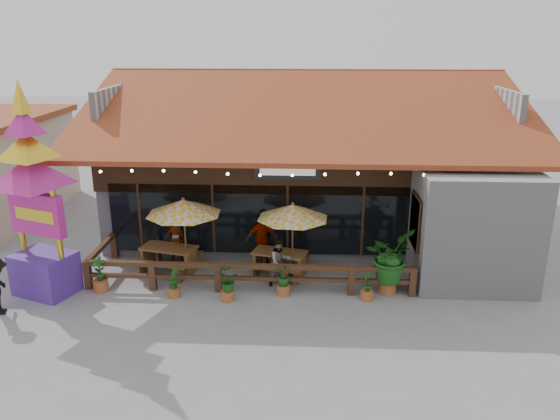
# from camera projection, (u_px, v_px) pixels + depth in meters

# --- Properties ---
(ground) EXTENTS (100.00, 100.00, 0.00)m
(ground) POSITION_uv_depth(u_px,v_px,m) (301.00, 286.00, 16.91)
(ground) COLOR gray
(ground) RESTS_ON ground
(restaurant_building) EXTENTS (15.50, 14.73, 6.09)m
(restaurant_building) POSITION_uv_depth(u_px,v_px,m) (310.00, 166.00, 22.48)
(restaurant_building) COLOR #AFAFB4
(restaurant_building) RESTS_ON ground
(patio_railing) EXTENTS (10.00, 2.60, 0.92)m
(patio_railing) POSITION_uv_depth(u_px,v_px,m) (227.00, 270.00, 16.57)
(patio_railing) COLOR #482C19
(patio_railing) RESTS_ON ground
(umbrella_left) EXTENTS (3.08, 3.08, 2.56)m
(umbrella_left) POSITION_uv_depth(u_px,v_px,m) (184.00, 207.00, 17.16)
(umbrella_left) COLOR brown
(umbrella_left) RESTS_ON ground
(umbrella_right) EXTENTS (2.91, 2.91, 2.45)m
(umbrella_right) POSITION_uv_depth(u_px,v_px,m) (293.00, 212.00, 17.05)
(umbrella_right) COLOR brown
(umbrella_right) RESTS_ON ground
(picnic_table_left) EXTENTS (2.10, 1.92, 0.86)m
(picnic_table_left) POSITION_uv_depth(u_px,v_px,m) (169.00, 255.00, 17.76)
(picnic_table_left) COLOR brown
(picnic_table_left) RESTS_ON ground
(picnic_table_right) EXTENTS (2.01, 1.84, 0.82)m
(picnic_table_right) POSITION_uv_depth(u_px,v_px,m) (280.00, 259.00, 17.49)
(picnic_table_right) COLOR brown
(picnic_table_right) RESTS_ON ground
(thai_sign_tower) EXTENTS (3.24, 3.24, 6.78)m
(thai_sign_tower) POSITION_uv_depth(u_px,v_px,m) (32.00, 177.00, 15.39)
(thai_sign_tower) COLOR #4D2894
(thai_sign_tower) RESTS_ON ground
(tropical_plant) EXTENTS (1.78, 1.86, 1.98)m
(tropical_plant) POSITION_uv_depth(u_px,v_px,m) (389.00, 258.00, 16.12)
(tropical_plant) COLOR #965029
(tropical_plant) RESTS_ON ground
(diner_a) EXTENTS (0.65, 0.52, 1.57)m
(diner_a) POSITION_uv_depth(u_px,v_px,m) (176.00, 240.00, 18.48)
(diner_a) COLOR #371F11
(diner_a) RESTS_ON ground
(diner_b) EXTENTS (0.93, 0.87, 1.52)m
(diner_b) POSITION_uv_depth(u_px,v_px,m) (280.00, 262.00, 16.78)
(diner_b) COLOR #371F11
(diner_b) RESTS_ON ground
(diner_c) EXTENTS (1.09, 0.50, 1.82)m
(diner_c) POSITION_uv_depth(u_px,v_px,m) (263.00, 239.00, 18.20)
(diner_c) COLOR #371F11
(diner_c) RESTS_ON ground
(planter_a) EXTENTS (0.45, 0.45, 1.11)m
(planter_a) POSITION_uv_depth(u_px,v_px,m) (100.00, 277.00, 16.42)
(planter_a) COLOR #965029
(planter_a) RESTS_ON ground
(planter_b) EXTENTS (0.37, 0.37, 0.90)m
(planter_b) POSITION_uv_depth(u_px,v_px,m) (174.00, 284.00, 16.08)
(planter_b) COLOR #965029
(planter_b) RESTS_ON ground
(planter_c) EXTENTS (0.69, 0.63, 0.95)m
(planter_c) POSITION_uv_depth(u_px,v_px,m) (227.00, 284.00, 15.82)
(planter_c) COLOR #965029
(planter_c) RESTS_ON ground
(planter_d) EXTENTS (0.50, 0.50, 0.96)m
(planter_d) POSITION_uv_depth(u_px,v_px,m) (283.00, 281.00, 16.19)
(planter_d) COLOR #965029
(planter_d) RESTS_ON ground
(planter_e) EXTENTS (0.37, 0.37, 0.91)m
(planter_e) POSITION_uv_depth(u_px,v_px,m) (367.00, 288.00, 15.91)
(planter_e) COLOR #965029
(planter_e) RESTS_ON ground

